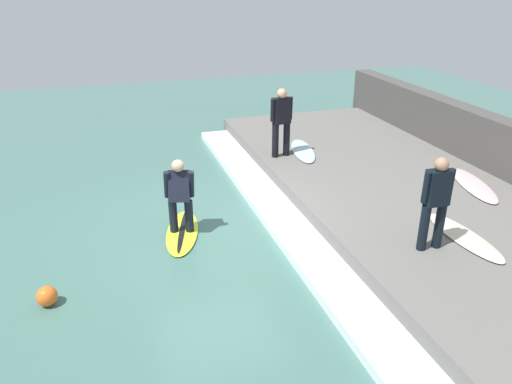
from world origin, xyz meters
The scene contains 12 objects.
ground_plane centered at (0.00, 0.00, 0.00)m, with size 28.00×28.00×0.00m, color #426B60.
concrete_ledge centered at (3.88, 0.00, 0.21)m, with size 4.40×11.80×0.43m, color #66635E.
back_wall centered at (6.33, 0.00, 0.78)m, with size 0.50×12.39×1.56m, color #474442.
wave_foam_crest centered at (1.30, 0.00, 0.08)m, with size 0.75×11.21×0.17m, color silver.
surfboard_riding centered at (-0.61, 0.11, 0.03)m, with size 1.00×1.84×0.07m.
surfer_riding centered at (-0.61, 0.11, 0.83)m, with size 0.52×0.50×1.39m.
surfer_waiting_near centered at (2.92, -2.31, 1.28)m, with size 0.52×0.24×1.52m.
surfboard_waiting_near centered at (3.66, -2.23, 0.46)m, with size 0.51×1.76×0.06m.
surfer_waiting_far centered at (2.17, 2.41, 1.33)m, with size 0.55×0.31×1.60m.
surfboard_waiting_far centered at (2.78, 2.51, 0.46)m, with size 0.87×1.79×0.06m.
surfboard_spare centered at (5.28, -0.49, 0.46)m, with size 1.02×1.91×0.06m.
marker_buoy centered at (-2.84, -1.42, 0.15)m, with size 0.30×0.30×0.30m, color orange.
Camera 1 is at (-1.78, -8.01, 4.46)m, focal length 35.00 mm.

